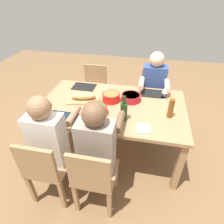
# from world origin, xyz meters

# --- Properties ---
(ground_plane) EXTENTS (8.00, 8.00, 0.00)m
(ground_plane) POSITION_xyz_m (0.00, 0.00, 0.00)
(ground_plane) COLOR brown
(dining_table) EXTENTS (1.77, 1.08, 0.74)m
(dining_table) POSITION_xyz_m (0.00, 0.00, 0.66)
(dining_table) COLOR #A87F56
(dining_table) RESTS_ON ground_plane
(chair_near_left) EXTENTS (0.40, 0.40, 0.85)m
(chair_near_left) POSITION_xyz_m (-0.49, -0.86, 0.48)
(chair_near_left) COLOR #A87F56
(chair_near_left) RESTS_ON ground_plane
(diner_near_left) EXTENTS (0.41, 0.53, 1.20)m
(diner_near_left) POSITION_xyz_m (-0.49, -0.68, 0.70)
(diner_near_left) COLOR #2D2D38
(diner_near_left) RESTS_ON ground_plane
(chair_far_center) EXTENTS (0.40, 0.40, 0.85)m
(chair_far_center) POSITION_xyz_m (0.00, 0.86, 0.48)
(chair_far_center) COLOR #A87F56
(chair_far_center) RESTS_ON ground_plane
(diner_far_center) EXTENTS (0.41, 0.53, 1.20)m
(diner_far_center) POSITION_xyz_m (-0.00, 0.68, 0.70)
(diner_far_center) COLOR #2D2D38
(diner_far_center) RESTS_ON ground_plane
(chair_far_right) EXTENTS (0.40, 0.40, 0.85)m
(chair_far_right) POSITION_xyz_m (0.49, 0.86, 0.48)
(chair_far_right) COLOR #A87F56
(chair_far_right) RESTS_ON ground_plane
(diner_far_right) EXTENTS (0.41, 0.53, 1.20)m
(diner_far_right) POSITION_xyz_m (0.49, 0.68, 0.70)
(diner_far_right) COLOR #2D2D38
(diner_far_right) RESTS_ON ground_plane
(chair_near_right) EXTENTS (0.40, 0.40, 0.85)m
(chair_near_right) POSITION_xyz_m (0.49, -0.86, 0.48)
(chair_near_right) COLOR #A87F56
(chair_near_right) RESTS_ON ground_plane
(serving_bowl_fruit) EXTENTS (0.21, 0.21, 0.11)m
(serving_bowl_fruit) POSITION_xyz_m (0.03, -0.08, 0.80)
(serving_bowl_fruit) COLOR red
(serving_bowl_fruit) RESTS_ON dining_table
(serving_bowl_greens) EXTENTS (0.25, 0.25, 0.10)m
(serving_bowl_greens) POSITION_xyz_m (0.14, 0.23, 0.80)
(serving_bowl_greens) COLOR red
(serving_bowl_greens) RESTS_ON dining_table
(serving_bowl_pasta) EXTENTS (0.24, 0.24, 0.08)m
(serving_bowl_pasta) POSITION_xyz_m (-0.21, -0.14, 0.79)
(serving_bowl_pasta) COLOR #B21923
(serving_bowl_pasta) RESTS_ON dining_table
(cutting_board) EXTENTS (0.44, 0.30, 0.02)m
(cutting_board) POSITION_xyz_m (0.37, -0.02, 0.75)
(cutting_board) COLOR tan
(cutting_board) RESTS_ON dining_table
(bread_loaf) EXTENTS (0.34, 0.18, 0.09)m
(bread_loaf) POSITION_xyz_m (0.37, -0.02, 0.81)
(bread_loaf) COLOR tan
(bread_loaf) RESTS_ON cutting_board
(wine_bottle) EXTENTS (0.08, 0.08, 0.29)m
(wine_bottle) POSITION_xyz_m (-0.18, 0.26, 0.85)
(wine_bottle) COLOR #193819
(wine_bottle) RESTS_ON dining_table
(beer_bottle) EXTENTS (0.06, 0.06, 0.22)m
(beer_bottle) POSITION_xyz_m (-0.67, 0.11, 0.85)
(beer_bottle) COLOR brown
(beer_bottle) RESTS_ON dining_table
(wine_glass) EXTENTS (0.08, 0.08, 0.17)m
(wine_glass) POSITION_xyz_m (-0.62, -0.29, 0.86)
(wine_glass) COLOR silver
(wine_glass) RESTS_ON dining_table
(placemat_near_left) EXTENTS (0.32, 0.23, 0.01)m
(placemat_near_left) POSITION_xyz_m (-0.49, -0.38, 0.74)
(placemat_near_left) COLOR black
(placemat_near_left) RESTS_ON dining_table
(placemat_far_right) EXTENTS (0.32, 0.23, 0.01)m
(placemat_far_right) POSITION_xyz_m (0.49, 0.38, 0.74)
(placemat_far_right) COLOR #142333
(placemat_far_right) RESTS_ON dining_table
(placemat_near_right) EXTENTS (0.32, 0.23, 0.01)m
(placemat_near_right) POSITION_xyz_m (0.49, -0.38, 0.74)
(placemat_near_right) COLOR black
(placemat_near_right) RESTS_ON dining_table
(carving_knife) EXTENTS (0.03, 0.23, 0.01)m
(carving_knife) POSITION_xyz_m (0.16, -0.34, 0.74)
(carving_knife) COLOR silver
(carving_knife) RESTS_ON dining_table
(napkin_stack) EXTENTS (0.16, 0.16, 0.02)m
(napkin_stack) POSITION_xyz_m (-0.41, 0.40, 0.75)
(napkin_stack) COLOR white
(napkin_stack) RESTS_ON dining_table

